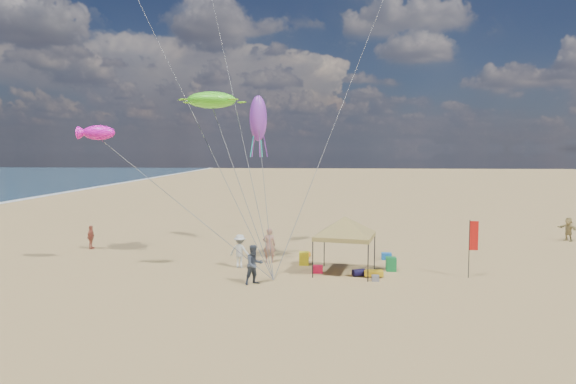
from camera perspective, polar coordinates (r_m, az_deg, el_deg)
name	(u,v)px	position (r m, az deg, el deg)	size (l,w,h in m)	color
ground	(283,284)	(23.80, -0.54, -10.26)	(280.00, 280.00, 0.00)	tan
canopy_tent	(345,219)	(25.45, 6.39, -2.97)	(5.25, 5.25, 3.31)	black
feather_flag	(473,239)	(26.07, 19.93, -4.96)	(0.43, 0.04, 2.82)	black
cooler_red	(317,269)	(25.86, 3.31, -8.60)	(0.54, 0.38, 0.38)	red
cooler_blue	(386,256)	(29.37, 10.94, -7.05)	(0.54, 0.38, 0.38)	#165DB3
bag_navy	(359,273)	(25.41, 7.92, -8.91)	(0.36, 0.36, 0.60)	#100C36
bag_orange	(306,255)	(29.20, 2.03, -7.06)	(0.36, 0.36, 0.60)	orange
chair_green	(391,264)	(26.74, 11.43, -7.89)	(0.50, 0.50, 0.70)	#167936
chair_yellow	(304,258)	(27.55, 1.80, -7.42)	(0.50, 0.50, 0.70)	gold
crate_grey	(375,278)	(24.64, 9.73, -9.46)	(0.34, 0.30, 0.28)	slate
beach_cart	(374,273)	(25.35, 9.54, -8.92)	(0.90, 0.50, 0.24)	gold
person_near_a	(269,245)	(28.02, -2.12, -5.95)	(0.69, 0.46, 1.91)	#A5735E
person_near_b	(254,265)	(23.63, -3.80, -8.09)	(0.89, 0.69, 1.83)	#3A424F
person_near_c	(240,251)	(26.92, -5.39, -6.59)	(1.13, 0.65, 1.75)	silver
person_far_a	(91,237)	(34.03, -21.16, -4.72)	(0.87, 0.36, 1.48)	#B05A44
person_far_c	(568,229)	(39.30, 28.84, -3.64)	(1.51, 0.48, 1.62)	tan
turtle_kite	(212,100)	(27.52, -8.53, 10.12)	(2.59, 2.07, 0.86)	#5AFF27
fish_kite	(99,133)	(27.16, -20.38, 6.24)	(1.64, 0.82, 0.73)	#FF13C9
squid_kite	(258,118)	(32.53, -3.35, 8.21)	(1.10, 1.10, 2.87)	purple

